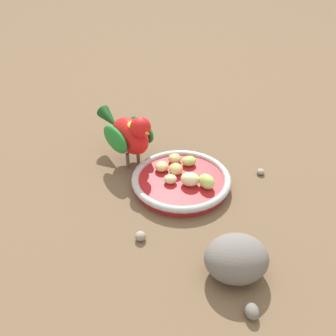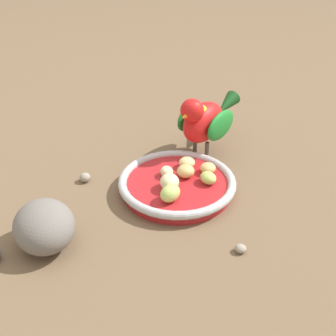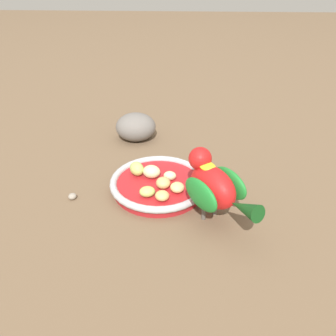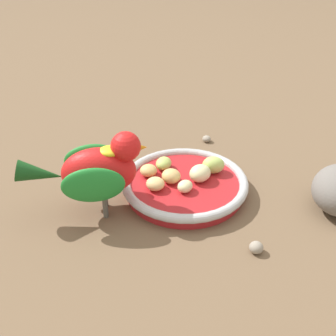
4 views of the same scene
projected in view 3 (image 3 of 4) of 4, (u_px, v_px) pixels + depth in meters
The scene contains 14 objects.
ground_plane at pixel (163, 198), 0.82m from camera, with size 4.00×4.00×0.00m, color brown.
feeding_bowl at pixel (159, 184), 0.83m from camera, with size 0.20×0.20×0.03m.
apple_piece_0 at pixel (152, 172), 0.84m from camera, with size 0.04×0.03×0.03m, color beige.
apple_piece_1 at pixel (147, 192), 0.78m from camera, with size 0.03×0.03×0.02m, color #B2CC66.
apple_piece_2 at pixel (137, 169), 0.85m from camera, with size 0.04×0.03×0.03m, color #B2CC66.
apple_piece_3 at pixel (177, 187), 0.80m from camera, with size 0.03×0.03×0.02m, color #E5C67F.
apple_piece_4 at pixel (162, 183), 0.81m from camera, with size 0.03×0.03×0.02m, color tan.
apple_piece_5 at pixel (164, 196), 0.77m from camera, with size 0.03×0.03×0.02m, color tan.
apple_piece_6 at pixel (170, 176), 0.83m from camera, with size 0.03×0.02×0.02m, color beige.
parrot at pixel (214, 186), 0.72m from camera, with size 0.17×0.14×0.13m.
rock_large at pixel (136, 127), 1.02m from camera, with size 0.10×0.09×0.07m, color slate.
pebble_0 at pixel (72, 196), 0.81m from camera, with size 0.02×0.02×0.01m, color gray.
pebble_1 at pixel (135, 123), 1.10m from camera, with size 0.03×0.02×0.02m, color slate.
pebble_2 at pixel (196, 153), 0.96m from camera, with size 0.02×0.02×0.02m, color gray.
Camera 3 is at (-0.66, -0.03, 0.48)m, focal length 42.60 mm.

